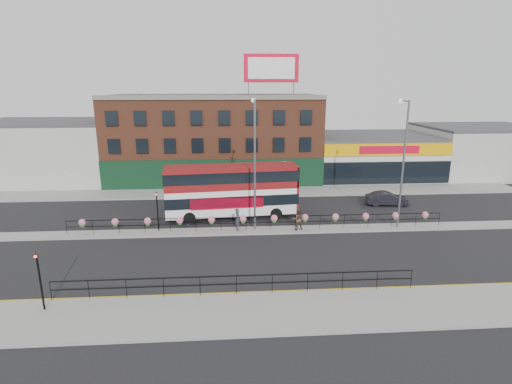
{
  "coord_description": "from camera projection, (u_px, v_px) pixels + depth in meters",
  "views": [
    {
      "loc": [
        -2.3,
        -30.16,
        11.42
      ],
      "look_at": [
        0.0,
        3.0,
        2.5
      ],
      "focal_mm": 28.0,
      "sensor_mm": 36.0,
      "label": 1
    }
  ],
  "objects": [
    {
      "name": "warehouse_west",
      "position": [
        49.0,
        151.0,
        48.88
      ],
      "size": [
        15.5,
        12.0,
        7.3
      ],
      "color": "#B0B0AB",
      "rests_on": "ground"
    },
    {
      "name": "warehouse_east",
      "position": [
        479.0,
        150.0,
        52.68
      ],
      "size": [
        14.5,
        12.0,
        6.3
      ],
      "color": "#B0B0AB",
      "rests_on": "ground"
    },
    {
      "name": "north_pavement",
      "position": [
        250.0,
        192.0,
        43.71
      ],
      "size": [
        60.0,
        4.0,
        0.15
      ],
      "primitive_type": "cube",
      "color": "gray",
      "rests_on": "ground"
    },
    {
      "name": "south_railing",
      "position": [
        236.0,
        281.0,
        22.06
      ],
      "size": [
        20.04,
        0.05,
        1.12
      ],
      "color": "black",
      "rests_on": "south_pavement"
    },
    {
      "name": "traffic_light_median",
      "position": [
        157.0,
        203.0,
        31.38
      ],
      "size": [
        0.15,
        0.28,
        3.65
      ],
      "color": "black",
      "rests_on": "median"
    },
    {
      "name": "yellow_line_outer",
      "position": [
        272.0,
        293.0,
        22.65
      ],
      "size": [
        60.0,
        0.1,
        0.01
      ],
      "primitive_type": "cube",
      "color": "gold",
      "rests_on": "ground"
    },
    {
      "name": "lamp_column_east",
      "position": [
        403.0,
        154.0,
        31.46
      ],
      "size": [
        0.37,
        1.79,
        10.21
      ],
      "color": "slate",
      "rests_on": "median"
    },
    {
      "name": "car",
      "position": [
        387.0,
        199.0,
        39.07
      ],
      "size": [
        2.25,
        4.32,
        1.33
      ],
      "primitive_type": "imported",
      "rotation": [
        0.0,
        0.0,
        1.46
      ],
      "color": "black",
      "rests_on": "ground"
    },
    {
      "name": "billboard",
      "position": [
        271.0,
        68.0,
        43.36
      ],
      "size": [
        6.0,
        0.29,
        4.4
      ],
      "color": "red",
      "rests_on": "brick_building"
    },
    {
      "name": "traffic_light_south",
      "position": [
        38.0,
        268.0,
        20.12
      ],
      "size": [
        0.15,
        0.28,
        3.65
      ],
      "color": "black",
      "rests_on": "south_pavement"
    },
    {
      "name": "supermarket",
      "position": [
        370.0,
        155.0,
        51.73
      ],
      "size": [
        15.0,
        12.25,
        5.3
      ],
      "color": "silver",
      "rests_on": "ground"
    },
    {
      "name": "pedestrian_b",
      "position": [
        298.0,
        219.0,
        31.95
      ],
      "size": [
        1.04,
        0.89,
        1.8
      ],
      "primitive_type": "imported",
      "rotation": [
        0.0,
        0.0,
        3.27
      ],
      "color": "#4B3A2C",
      "rests_on": "median"
    },
    {
      "name": "ground",
      "position": [
        259.0,
        231.0,
        32.17
      ],
      "size": [
        120.0,
        120.0,
        0.0
      ],
      "primitive_type": "plane",
      "color": "black",
      "rests_on": "ground"
    },
    {
      "name": "double_decker_bus",
      "position": [
        232.0,
        186.0,
        34.98
      ],
      "size": [
        11.77,
        3.82,
        4.68
      ],
      "color": "white",
      "rests_on": "ground"
    },
    {
      "name": "median_railing",
      "position": [
        259.0,
        219.0,
        31.9
      ],
      "size": [
        30.04,
        0.56,
        1.23
      ],
      "color": "black",
      "rests_on": "median"
    },
    {
      "name": "south_pavement",
      "position": [
        276.0,
        312.0,
        20.59
      ],
      "size": [
        60.0,
        4.0,
        0.15
      ],
      "primitive_type": "cube",
      "color": "gray",
      "rests_on": "ground"
    },
    {
      "name": "lamp_column_west",
      "position": [
        255.0,
        154.0,
        30.95
      ],
      "size": [
        0.37,
        1.81,
        10.3
      ],
      "color": "slate",
      "rests_on": "median"
    },
    {
      "name": "pedestrian_a",
      "position": [
        238.0,
        219.0,
        31.84
      ],
      "size": [
        0.73,
        0.54,
        1.81
      ],
      "primitive_type": "imported",
      "rotation": [
        0.0,
        0.0,
        1.65
      ],
      "color": "#31333D",
      "rests_on": "median"
    },
    {
      "name": "yellow_line_inner",
      "position": [
        271.0,
        291.0,
        22.82
      ],
      "size": [
        60.0,
        0.1,
        0.01
      ],
      "primitive_type": "cube",
      "color": "gold",
      "rests_on": "ground"
    },
    {
      "name": "median",
      "position": [
        259.0,
        231.0,
        32.15
      ],
      "size": [
        60.0,
        1.6,
        0.15
      ],
      "primitive_type": "cube",
      "color": "gray",
      "rests_on": "ground"
    },
    {
      "name": "brick_building",
      "position": [
        215.0,
        137.0,
        49.81
      ],
      "size": [
        25.0,
        12.21,
        10.3
      ],
      "color": "brown",
      "rests_on": "ground"
    }
  ]
}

